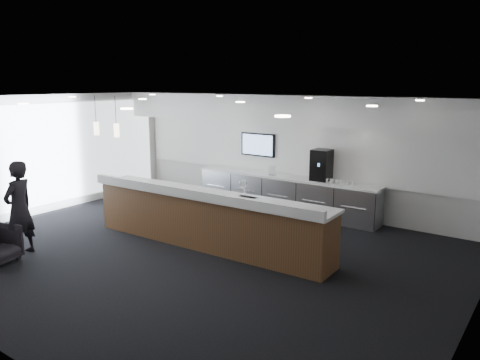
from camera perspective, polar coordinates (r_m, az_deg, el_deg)
The scene contains 26 objects.
ground at distance 9.40m, azimuth -6.00°, elevation -8.77°, with size 10.00×10.00×0.00m, color black.
ceiling at distance 8.81m, azimuth -6.42°, elevation 9.82°, with size 10.00×8.00×0.02m, color black.
back_wall at distance 12.22m, azimuth 6.37°, elevation 3.30°, with size 10.00×0.02×3.00m, color silver.
left_wall at distance 12.83m, azimuth -23.17°, elevation 2.82°, with size 0.02×8.00×3.00m, color silver.
right_wall at distance 6.86m, azimuth 26.96°, elevation -4.71°, with size 0.02×8.00×3.00m, color silver.
soffit_bulkhead at distance 11.71m, azimuth 5.41°, elevation 8.61°, with size 10.00×0.90×0.70m, color white.
alcove_panel at distance 12.18m, azimuth 6.31°, elevation 3.75°, with size 9.80×0.06×1.40m, color white.
window_blinds_wall at distance 12.79m, azimuth -23.07°, elevation 2.81°, with size 0.04×7.36×2.55m, color silver.
back_credenza at distance 12.10m, azimuth 5.43°, elevation -1.69°, with size 5.06×0.66×0.95m.
wall_tv at distance 12.63m, azimuth 2.21°, elevation 4.33°, with size 1.05×0.08×0.62m.
pendant_left at distance 11.12m, azimuth -12.85°, elevation 6.13°, with size 0.12×0.12×0.30m, color beige.
pendant_right at distance 11.65m, azimuth -15.16°, elevation 6.27°, with size 0.12×0.12×0.30m, color beige.
ceiling_can_lights at distance 8.81m, azimuth -6.42°, elevation 9.62°, with size 7.00×5.00×0.02m, color white, non-canonical shape.
service_counter at distance 9.57m, azimuth -4.05°, elevation -4.74°, with size 5.54×1.02×1.49m.
coffee_machine at distance 11.55m, azimuth 9.93°, elevation 1.83°, with size 0.45×0.57×0.76m.
info_sign_left at distance 12.06m, azimuth 3.90°, elevation 1.19°, with size 0.18×0.02×0.25m, color white.
info_sign_right at distance 11.42m, azimuth 9.78°, elevation 0.35°, with size 0.16×0.02×0.22m, color white.
lounge_guest at distance 9.93m, azimuth -25.33°, elevation -3.17°, with size 0.68×0.44×1.85m, color black.
cup_0 at distance 11.10m, azimuth 13.74°, elevation -0.46°, with size 0.10×0.10×0.10m, color white.
cup_1 at distance 11.15m, azimuth 13.07°, elevation -0.38°, with size 0.10×0.10×0.10m, color white.
cup_2 at distance 11.20m, azimuth 12.42°, elevation -0.29°, with size 0.10×0.10×0.10m, color white.
cup_3 at distance 11.26m, azimuth 11.76°, elevation -0.20°, with size 0.10×0.10×0.10m, color white.
cup_4 at distance 11.31m, azimuth 11.11°, elevation -0.12°, with size 0.10×0.10×0.10m, color white.
cup_5 at distance 11.37m, azimuth 10.47°, elevation -0.03°, with size 0.10×0.10×0.10m, color white.
cup_6 at distance 11.43m, azimuth 9.84°, elevation 0.05°, with size 0.10×0.10×0.10m, color white.
cup_7 at distance 11.49m, azimuth 9.21°, elevation 0.14°, with size 0.10×0.10×0.10m, color white.
Camera 1 is at (5.87, -6.56, 3.30)m, focal length 35.00 mm.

